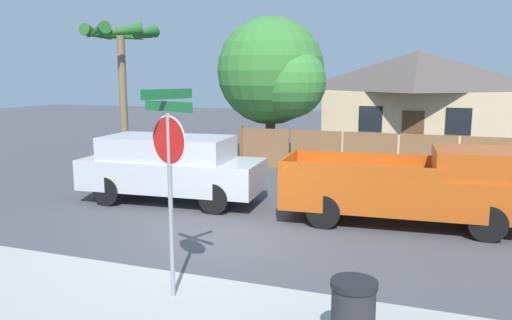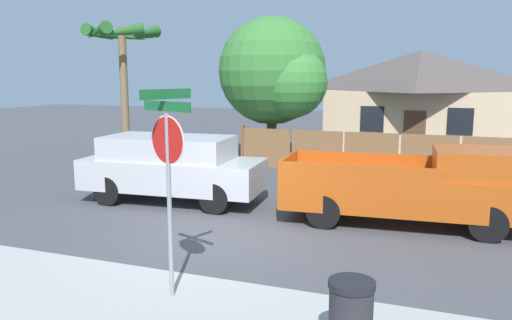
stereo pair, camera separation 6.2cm
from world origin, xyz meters
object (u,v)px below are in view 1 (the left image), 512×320
(stop_sign, at_px, (169,157))
(palm_tree, at_px, (121,46))
(house, at_px, (417,98))
(red_suv, at_px, (171,166))
(trash_bin, at_px, (353,317))
(oak_tree, at_px, (275,73))
(orange_pickup, at_px, (413,187))

(stop_sign, bearing_deg, palm_tree, 148.42)
(house, bearing_deg, palm_tree, -135.75)
(palm_tree, bearing_deg, red_suv, -42.48)
(palm_tree, bearing_deg, trash_bin, -44.25)
(house, distance_m, stop_sign, 18.75)
(palm_tree, height_order, red_suv, palm_tree)
(palm_tree, xyz_separation_m, trash_bin, (9.91, -9.65, -4.02))
(red_suv, bearing_deg, trash_bin, -49.52)
(house, height_order, oak_tree, oak_tree)
(red_suv, xyz_separation_m, trash_bin, (5.93, -6.01, -0.51))
(trash_bin, bearing_deg, palm_tree, 135.75)
(orange_pickup, relative_size, trash_bin, 5.90)
(house, height_order, red_suv, house)
(orange_pickup, bearing_deg, house, 88.02)
(oak_tree, relative_size, red_suv, 1.14)
(red_suv, bearing_deg, palm_tree, 133.38)
(palm_tree, bearing_deg, stop_sign, -52.06)
(oak_tree, height_order, orange_pickup, oak_tree)
(house, distance_m, orange_pickup, 13.30)
(trash_bin, bearing_deg, red_suv, 134.62)
(palm_tree, bearing_deg, orange_pickup, -19.31)
(red_suv, height_order, stop_sign, stop_sign)
(house, xyz_separation_m, orange_pickup, (0.50, -13.20, -1.49))
(oak_tree, bearing_deg, red_suv, -95.84)
(oak_tree, distance_m, palm_tree, 5.86)
(house, bearing_deg, trash_bin, -89.78)
(oak_tree, xyz_separation_m, trash_bin, (5.22, -13.03, -3.05))
(house, xyz_separation_m, trash_bin, (0.07, -19.24, -1.92))
(house, distance_m, palm_tree, 13.89)
(stop_sign, height_order, trash_bin, stop_sign)
(house, bearing_deg, oak_tree, -129.65)
(oak_tree, distance_m, stop_sign, 12.60)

